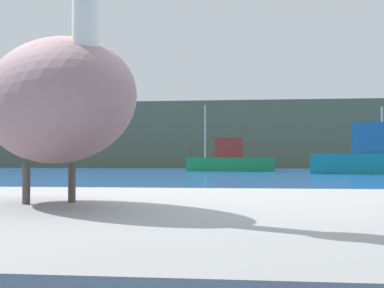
{
  "coord_description": "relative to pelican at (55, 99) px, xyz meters",
  "views": [
    {
      "loc": [
        0.37,
        -3.17,
        0.89
      ],
      "look_at": [
        -2.15,
        15.27,
        1.32
      ],
      "focal_mm": 57.9,
      "sensor_mm": 36.0,
      "label": 1
    }
  ],
  "objects": [
    {
      "name": "pelican",
      "position": [
        0.0,
        0.0,
        0.0
      ],
      "size": [
        1.05,
        1.26,
        0.95
      ],
      "rotation": [
        0.0,
        0.0,
        -0.94
      ],
      "color": "gray",
      "rests_on": "pier_dock"
    },
    {
      "name": "fishing_boat_teal",
      "position": [
        5.53,
        33.98,
        -0.11
      ],
      "size": [
        5.11,
        2.6,
        3.81
      ],
      "rotation": [
        0.0,
        0.0,
        -0.27
      ],
      "color": "teal",
      "rests_on": "ground"
    },
    {
      "name": "hillside_backdrop",
      "position": [
        0.47,
        65.77,
        2.14
      ],
      "size": [
        140.0,
        17.54,
        6.51
      ],
      "primitive_type": "cube",
      "color": "#5B664C",
      "rests_on": "ground"
    },
    {
      "name": "fishing_boat_green",
      "position": [
        -2.35,
        40.8,
        -0.34
      ],
      "size": [
        6.09,
        1.88,
        4.64
      ],
      "rotation": [
        0.0,
        0.0,
        3.1
      ],
      "color": "#1E8C4C",
      "rests_on": "ground"
    }
  ]
}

